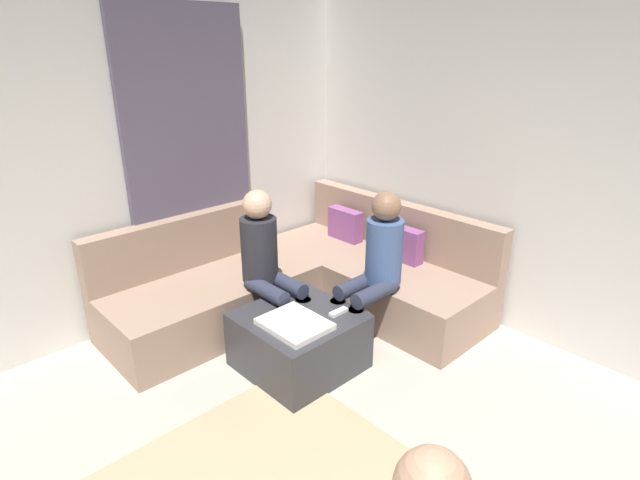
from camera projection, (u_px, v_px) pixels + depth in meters
name	position (u px, v px, depth m)	size (l,w,h in m)	color
wall_back	(640.00, 184.00, 3.26)	(6.00, 0.12, 2.70)	silver
wall_left	(9.00, 180.00, 3.37)	(0.12, 6.00, 2.70)	silver
curtain_panel	(191.00, 166.00, 4.17)	(0.06, 1.10, 2.50)	#595166
sectional_couch	(305.00, 280.00, 4.38)	(2.10, 2.55, 0.87)	#9E7F6B
ottoman	(299.00, 340.00, 3.62)	(0.76, 0.76, 0.42)	#333338
folded_blanket	(295.00, 324.00, 3.39)	(0.44, 0.36, 0.04)	white
coffee_mug	(297.00, 290.00, 3.79)	(0.08, 0.08, 0.10)	#334C72
game_remote	(339.00, 312.00, 3.56)	(0.05, 0.15, 0.02)	white
person_on_couch_back	(375.00, 264.00, 3.78)	(0.30, 0.60, 1.20)	#2D3347
person_on_couch_side	(267.00, 262.00, 3.82)	(0.60, 0.30, 1.20)	#2D3347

